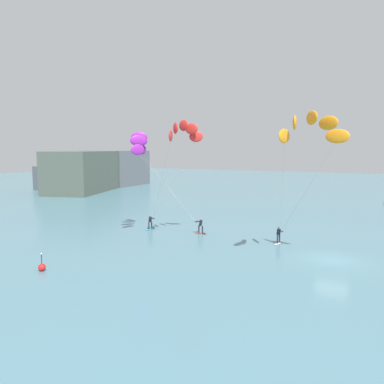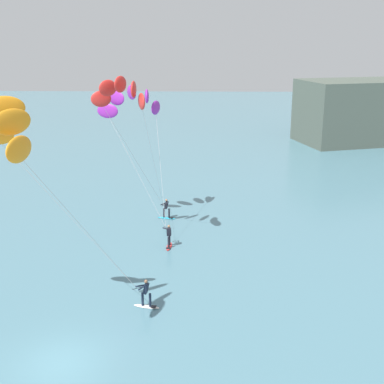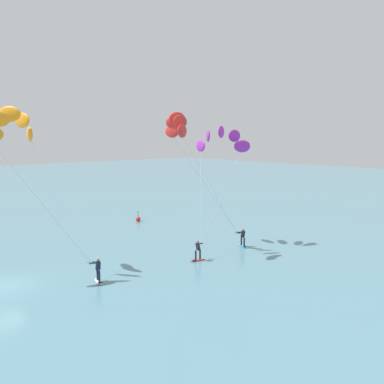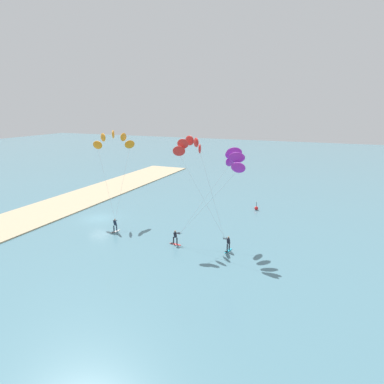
# 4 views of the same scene
# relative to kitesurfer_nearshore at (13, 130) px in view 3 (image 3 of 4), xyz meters

# --- Properties ---
(ground_plane) EXTENTS (240.00, 240.00, 0.00)m
(ground_plane) POSITION_rel_kitesurfer_nearshore_xyz_m (1.87, -1.85, -10.36)
(ground_plane) COLOR slate
(kitesurfer_nearshore) EXTENTS (8.35, 6.58, 12.01)m
(kitesurfer_nearshore) POSITION_rel_kitesurfer_nearshore_xyz_m (0.00, 0.00, 0.00)
(kitesurfer_nearshore) COLOR white
(kitesurfer_nearshore) RESTS_ON ground
(kitesurfer_mid_water) EXTENTS (5.44, 7.27, 11.94)m
(kitesurfer_mid_water) POSITION_rel_kitesurfer_nearshore_xyz_m (3.00, 12.67, -0.03)
(kitesurfer_mid_water) COLOR #23ADD1
(kitesurfer_mid_water) RESTS_ON ground
(kitesurfer_far_out) EXTENTS (5.94, 8.23, 10.86)m
(kitesurfer_far_out) POSITION_rel_kitesurfer_nearshore_xyz_m (3.01, 17.36, -1.08)
(kitesurfer_far_out) COLOR red
(kitesurfer_far_out) RESTS_ON ground
(marker_buoy) EXTENTS (0.56, 0.56, 1.38)m
(marker_buoy) POSITION_rel_kitesurfer_nearshore_xyz_m (-10.57, 17.48, -10.06)
(marker_buoy) COLOR red
(marker_buoy) RESTS_ON ground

